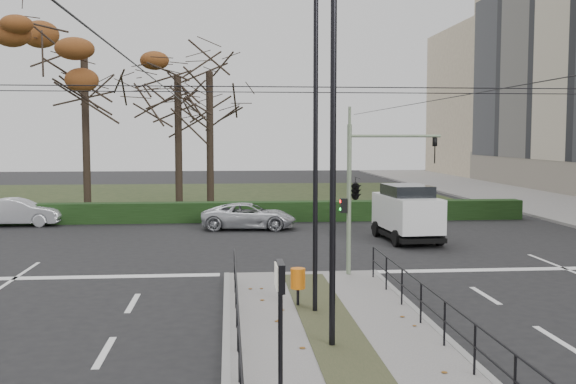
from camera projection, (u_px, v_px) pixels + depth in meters
name	position (u px, v px, depth m)	size (l,w,h in m)	color
ground	(324.00, 320.00, 15.82)	(140.00, 140.00, 0.00)	black
median_island	(342.00, 350.00, 13.34)	(4.40, 15.00, 0.14)	slate
sidewalk_east	(576.00, 209.00, 39.25)	(8.00, 90.00, 0.14)	slate
park	(174.00, 198.00, 47.06)	(38.00, 26.00, 0.10)	black
hedge	(153.00, 213.00, 33.72)	(38.00, 1.00, 1.00)	black
median_railing	(343.00, 307.00, 13.16)	(4.14, 13.24, 0.92)	black
catenary	(315.00, 171.00, 17.15)	(20.00, 34.00, 6.00)	black
traffic_light	(358.00, 187.00, 20.21)	(3.08, 1.73, 4.52)	slate
litter_bin	(298.00, 279.00, 16.52)	(0.36, 0.36, 0.93)	black
info_panel	(280.00, 293.00, 10.37)	(0.13, 0.58, 2.23)	black
streetlamp_median_near	(334.00, 130.00, 13.06)	(0.70, 0.14, 8.41)	black
streetlamp_median_far	(316.00, 145.00, 15.72)	(0.65, 0.13, 7.80)	black
parked_car_second	(18.00, 212.00, 32.45)	(1.41, 4.04, 1.33)	#B6B8BE
parked_car_fourth	(249.00, 216.00, 31.34)	(2.02, 4.38, 1.22)	#B6B8BE
white_van	(407.00, 212.00, 27.72)	(2.21, 4.40, 2.32)	silver
rust_tree	(84.00, 45.00, 39.06)	(8.38, 8.38, 12.50)	black
bare_tree_center	(209.00, 81.00, 41.25)	(5.93, 5.93, 10.89)	black
bare_tree_near	(178.00, 86.00, 40.62)	(6.79, 6.79, 10.41)	black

